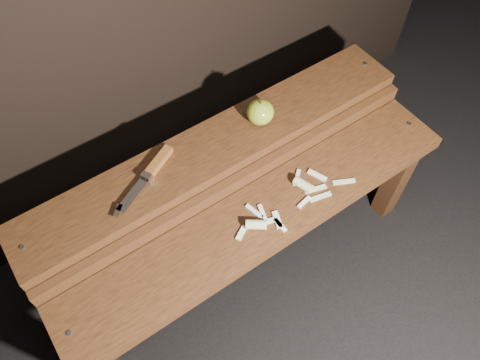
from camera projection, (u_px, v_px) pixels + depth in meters
ground at (250, 264)px, 1.63m from camera, size 60.00×60.00×0.00m
bench_front_tier at (265, 228)px, 1.31m from camera, size 1.20×0.20×0.42m
bench_rear_tier at (219, 162)px, 1.37m from camera, size 1.20×0.21×0.50m
apple at (260, 112)px, 1.32m from camera, size 0.08×0.08×0.08m
knife at (153, 169)px, 1.24m from camera, size 0.23×0.13×0.02m
apple_scraps at (284, 204)px, 1.27m from camera, size 0.39×0.14×0.03m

